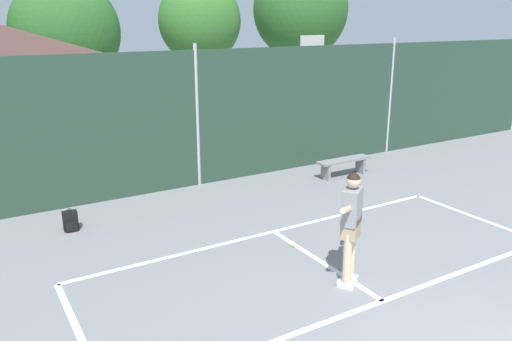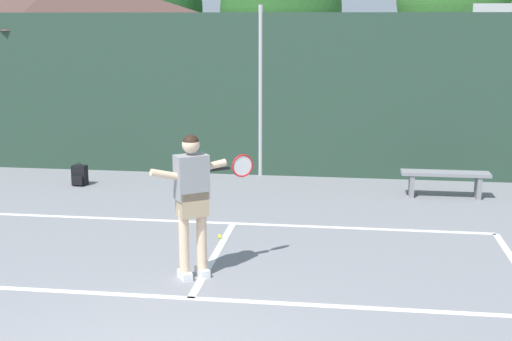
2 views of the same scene
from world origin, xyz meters
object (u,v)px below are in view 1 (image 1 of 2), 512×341
Objects in this scene: tennis_ball at (294,245)px; courtside_bench at (344,163)px; backpack_black at (71,221)px; tennis_player at (351,219)px; basketball_hoop at (311,75)px.

courtside_bench is (3.67, 2.94, 0.33)m from tennis_ball.
backpack_black is (-3.37, 2.91, 0.16)m from tennis_ball.
tennis_player is 5.65m from backpack_black.
backpack_black is 0.29× the size of courtside_bench.
basketball_hoop is 2.22× the size of courtside_bench.
backpack_black is at bearing 126.68° from tennis_player.
courtside_bench is (-1.30, -3.31, -1.95)m from basketball_hoop.
basketball_hoop is 8.30m from tennis_ball.
tennis_player is 1.16× the size of courtside_bench.
backpack_black reaches higher than tennis_ball.
tennis_ball is 0.14× the size of backpack_black.
basketball_hoop is at bearing 21.80° from backpack_black.
courtside_bench is at bearing 50.49° from tennis_player.
courtside_bench reaches higher than backpack_black.
courtside_bench is (3.71, 4.50, -0.75)m from tennis_player.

